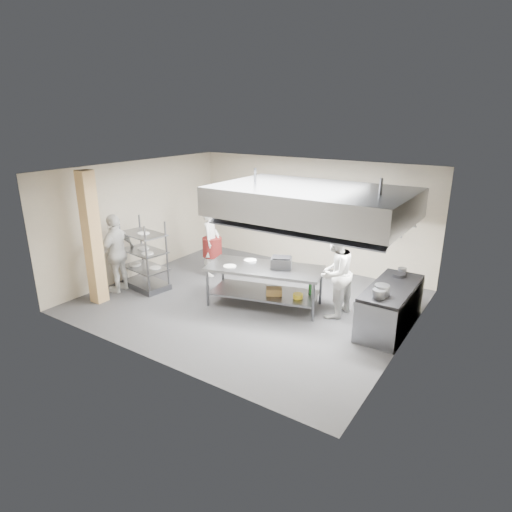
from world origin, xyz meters
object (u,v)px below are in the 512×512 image
Objects in this scene: island at (264,286)px; pass_rack at (144,255)px; stockpot at (382,290)px; griddle at (281,263)px; chef_plating at (117,253)px; chef_head at (211,242)px; chef_line at (335,273)px; cooking_range at (390,308)px.

island is 3.12m from pass_rack.
pass_rack is 5.67m from stockpot.
island is 5.70× the size of griddle.
griddle is at bearing 102.96° from chef_plating.
stockpot is at bearing 15.18° from pass_rack.
chef_head is 4.08× the size of griddle.
chef_plating is (-0.40, -0.47, 0.09)m from pass_rack.
stockpot is (4.85, -0.92, 0.09)m from chef_head.
island is at bearing -131.80° from chef_head.
stockpot is at bearing -30.79° from griddle.
chef_plating reaches higher than island.
chef_plating is at bearing 176.07° from griddle.
pass_rack is 0.89× the size of chef_line.
stockpot is at bearing 93.11° from chef_plating.
pass_rack is 0.63m from chef_plating.
island is 9.11× the size of stockpot.
chef_head is (-2.22, 0.87, 0.46)m from island.
chef_line is 6.90× the size of stockpot.
cooking_range is at bearing 101.68° from chef_line.
chef_head reaches higher than stockpot.
pass_rack is 3.45m from griddle.
chef_line is at bearing 100.19° from chef_plating.
pass_rack is 0.86× the size of cooking_range.
stockpot is (-0.05, -0.53, 0.58)m from cooking_range.
chef_plating reaches higher than chef_head.
island is 1.27× the size of cooking_range.
stockpot is (1.13, -0.43, 0.03)m from chef_line.
chef_line reaches higher than pass_rack.
island is 1.63m from chef_line.
pass_rack is at bearing 133.73° from chef_head.
chef_line is 1.21m from stockpot.
griddle is (3.31, 0.95, 0.16)m from pass_rack.
griddle is 1.60× the size of stockpot.
chef_plating reaches higher than griddle.
stockpot is (2.63, -0.05, 0.54)m from island.
stockpot is at bearing -121.14° from chef_head.
chef_line is (-1.18, -0.10, 0.54)m from cooking_range.
island is 1.48× the size of pass_rack.
griddle is at bearing -173.04° from cooking_range.
stockpot is at bearing -95.24° from cooking_range.
chef_head is 4.93m from stockpot.
island is 2.42m from chef_head.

